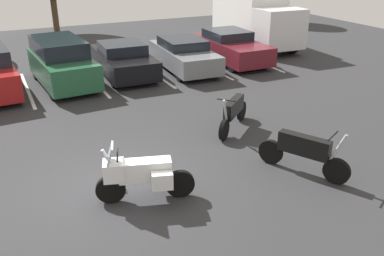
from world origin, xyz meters
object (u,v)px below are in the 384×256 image
Objects in this scene: motorcycle_second at (304,151)px; car_maroon at (231,47)px; motorcycle_touring at (142,174)px; car_green at (62,63)px; motorcycle_third at (233,112)px; car_black at (124,60)px; car_grey at (184,55)px; box_truck at (255,18)px.

car_maroon is (3.94, 10.10, 0.12)m from motorcycle_second.
car_green is at bearing 90.06° from motorcycle_touring.
motorcycle_third is 7.20m from car_black.
car_green is at bearing -178.12° from car_maroon.
motorcycle_second reaches higher than motorcycle_third.
car_grey is 2.64m from car_maroon.
car_maroon is 3.94m from box_truck.
car_green is at bearing -173.55° from car_black.
car_black is (-1.33, 10.14, 0.08)m from motorcycle_second.
motorcycle_touring is 10.55m from car_grey.
box_truck reaches higher than car_green.
car_maroon is at bearing 68.68° from motorcycle_second.
motorcycle_touring is at bearing -89.94° from car_green.
motorcycle_touring is 0.46× the size of car_black.
box_truck reaches higher than car_grey.
car_green is 7.87m from car_maroon.
box_truck is at bearing 27.14° from car_grey.
motorcycle_third is at bearing -102.38° from car_grey.
car_green is 0.97× the size of car_grey.
motorcycle_second is 3.04m from motorcycle_third.
box_truck is (7.04, 9.56, 0.96)m from motorcycle_third.
motorcycle_second is at bearing -82.55° from car_black.
car_grey is at bearing 60.26° from motorcycle_touring.
motorcycle_touring is 0.99× the size of motorcycle_second.
car_maroon reaches higher than car_black.
motorcycle_second is at bearing -87.25° from motorcycle_third.
motorcycle_third is at bearing -120.06° from car_maroon.
box_truck is (6.89, 12.59, 0.93)m from motorcycle_second.
motorcycle_third is at bearing 92.75° from motorcycle_second.
car_grey reaches higher than motorcycle_third.
box_truck reaches higher than car_black.
motorcycle_touring is at bearing -131.95° from box_truck.
car_green is (-3.77, 6.81, 0.34)m from motorcycle_third.
car_green reaches higher than motorcycle_second.
car_green is 0.94× the size of car_maroon.
motorcycle_touring reaches higher than motorcycle_third.
motorcycle_third is at bearing -126.36° from box_truck.
car_grey is at bearing 77.62° from motorcycle_third.
car_green is (-3.92, 9.85, 0.32)m from motorcycle_second.
motorcycle_second is at bearing -118.69° from box_truck.
motorcycle_second is (3.91, -0.58, -0.05)m from motorcycle_touring.
box_truck is (10.81, 2.75, 0.61)m from car_green.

